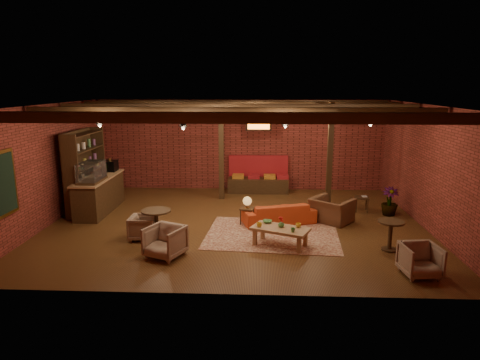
{
  "coord_description": "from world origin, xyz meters",
  "views": [
    {
      "loc": [
        0.62,
        -11.08,
        3.72
      ],
      "look_at": [
        0.11,
        0.2,
        1.18
      ],
      "focal_mm": 32.0,
      "sensor_mm": 36.0,
      "label": 1
    }
  ],
  "objects_px": {
    "side_table_book": "(362,198)",
    "coffee_table": "(280,230)",
    "round_table_left": "(156,220)",
    "sofa": "(279,213)",
    "armchair_a": "(143,226)",
    "side_table_lamp": "(247,203)",
    "round_table_right": "(391,231)",
    "armchair_right": "(332,206)",
    "armchair_far": "(421,259)",
    "armchair_b": "(165,240)",
    "plant_tall": "(392,174)"
  },
  "relations": [
    {
      "from": "coffee_table",
      "to": "side_table_book",
      "type": "height_order",
      "value": "coffee_table"
    },
    {
      "from": "armchair_right",
      "to": "armchair_far",
      "type": "xyz_separation_m",
      "value": [
        1.2,
        -3.32,
        -0.1
      ]
    },
    {
      "from": "armchair_right",
      "to": "side_table_book",
      "type": "distance_m",
      "value": 1.51
    },
    {
      "from": "coffee_table",
      "to": "armchair_right",
      "type": "xyz_separation_m",
      "value": [
        1.5,
        1.83,
        0.05
      ]
    },
    {
      "from": "coffee_table",
      "to": "round_table_right",
      "type": "height_order",
      "value": "same"
    },
    {
      "from": "armchair_b",
      "to": "round_table_right",
      "type": "bearing_deg",
      "value": 31.07
    },
    {
      "from": "round_table_left",
      "to": "armchair_b",
      "type": "xyz_separation_m",
      "value": [
        0.43,
        -1.06,
        -0.12
      ]
    },
    {
      "from": "armchair_far",
      "to": "side_table_lamp",
      "type": "bearing_deg",
      "value": 132.17
    },
    {
      "from": "coffee_table",
      "to": "plant_tall",
      "type": "relative_size",
      "value": 0.59
    },
    {
      "from": "sofa",
      "to": "round_table_left",
      "type": "relative_size",
      "value": 2.61
    },
    {
      "from": "round_table_left",
      "to": "side_table_book",
      "type": "relative_size",
      "value": 1.59
    },
    {
      "from": "sofa",
      "to": "armchair_b",
      "type": "bearing_deg",
      "value": 25.96
    },
    {
      "from": "side_table_book",
      "to": "coffee_table",
      "type": "bearing_deg",
      "value": -131.4
    },
    {
      "from": "round_table_left",
      "to": "round_table_right",
      "type": "xyz_separation_m",
      "value": [
        5.47,
        -0.46,
        -0.04
      ]
    },
    {
      "from": "round_table_left",
      "to": "armchair_far",
      "type": "relative_size",
      "value": 1.05
    },
    {
      "from": "sofa",
      "to": "armchair_right",
      "type": "height_order",
      "value": "armchair_right"
    },
    {
      "from": "plant_tall",
      "to": "side_table_book",
      "type": "bearing_deg",
      "value": 153.22
    },
    {
      "from": "side_table_lamp",
      "to": "plant_tall",
      "type": "xyz_separation_m",
      "value": [
        4.08,
        0.97,
        0.65
      ]
    },
    {
      "from": "sofa",
      "to": "round_table_left",
      "type": "height_order",
      "value": "round_table_left"
    },
    {
      "from": "armchair_right",
      "to": "plant_tall",
      "type": "relative_size",
      "value": 0.42
    },
    {
      "from": "side_table_lamp",
      "to": "round_table_right",
      "type": "height_order",
      "value": "side_table_lamp"
    },
    {
      "from": "armchair_a",
      "to": "armchair_right",
      "type": "bearing_deg",
      "value": -72.56
    },
    {
      "from": "armchair_right",
      "to": "sofa",
      "type": "bearing_deg",
      "value": 45.47
    },
    {
      "from": "coffee_table",
      "to": "round_table_right",
      "type": "distance_m",
      "value": 2.5
    },
    {
      "from": "armchair_b",
      "to": "armchair_far",
      "type": "xyz_separation_m",
      "value": [
        5.25,
        -0.73,
        -0.03
      ]
    },
    {
      "from": "armchair_far",
      "to": "plant_tall",
      "type": "height_order",
      "value": "plant_tall"
    },
    {
      "from": "plant_tall",
      "to": "armchair_far",
      "type": "bearing_deg",
      "value": -98.11
    },
    {
      "from": "armchair_right",
      "to": "round_table_right",
      "type": "relative_size",
      "value": 1.48
    },
    {
      "from": "round_table_left",
      "to": "armchair_right",
      "type": "xyz_separation_m",
      "value": [
        4.48,
        1.54,
        -0.05
      ]
    },
    {
      "from": "armchair_a",
      "to": "side_table_book",
      "type": "distance_m",
      "value": 6.42
    },
    {
      "from": "sofa",
      "to": "armchair_a",
      "type": "distance_m",
      "value": 3.63
    },
    {
      "from": "round_table_left",
      "to": "armchair_a",
      "type": "distance_m",
      "value": 0.37
    },
    {
      "from": "armchair_a",
      "to": "plant_tall",
      "type": "xyz_separation_m",
      "value": [
        6.58,
        2.24,
        0.91
      ]
    },
    {
      "from": "coffee_table",
      "to": "armchair_far",
      "type": "distance_m",
      "value": 3.08
    },
    {
      "from": "coffee_table",
      "to": "side_table_lamp",
      "type": "distance_m",
      "value": 1.78
    },
    {
      "from": "coffee_table",
      "to": "sofa",
      "type": "bearing_deg",
      "value": 88.33
    },
    {
      "from": "armchair_b",
      "to": "side_table_book",
      "type": "distance_m",
      "value": 6.29
    },
    {
      "from": "coffee_table",
      "to": "armchair_b",
      "type": "bearing_deg",
      "value": -163.4
    },
    {
      "from": "sofa",
      "to": "armchair_a",
      "type": "relative_size",
      "value": 2.98
    },
    {
      "from": "side_table_lamp",
      "to": "armchair_b",
      "type": "distance_m",
      "value": 2.92
    },
    {
      "from": "side_table_book",
      "to": "plant_tall",
      "type": "height_order",
      "value": "plant_tall"
    },
    {
      "from": "sofa",
      "to": "armchair_right",
      "type": "relative_size",
      "value": 1.87
    },
    {
      "from": "round_table_left",
      "to": "side_table_lamp",
      "type": "bearing_deg",
      "value": 30.57
    },
    {
      "from": "side_table_book",
      "to": "armchair_far",
      "type": "bearing_deg",
      "value": -88.19
    },
    {
      "from": "round_table_left",
      "to": "armchair_right",
      "type": "height_order",
      "value": "armchair_right"
    },
    {
      "from": "armchair_b",
      "to": "round_table_right",
      "type": "height_order",
      "value": "armchair_b"
    },
    {
      "from": "side_table_book",
      "to": "plant_tall",
      "type": "relative_size",
      "value": 0.19
    },
    {
      "from": "armchair_b",
      "to": "side_table_lamp",
      "type": "bearing_deg",
      "value": 77.69
    },
    {
      "from": "armchair_b",
      "to": "round_table_left",
      "type": "bearing_deg",
      "value": 136.57
    },
    {
      "from": "armchair_right",
      "to": "armchair_far",
      "type": "height_order",
      "value": "armchair_right"
    }
  ]
}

